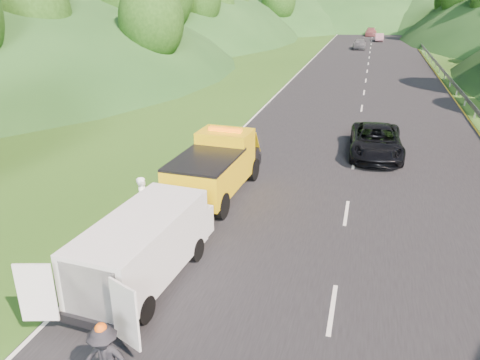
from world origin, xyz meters
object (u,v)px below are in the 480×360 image
(child, at_px, (189,256))
(passing_suv, at_px, (374,156))
(suitcase, at_px, (128,222))
(tow_truck, at_px, (216,166))
(white_van, at_px, (145,245))
(woman, at_px, (146,224))

(child, distance_m, passing_suv, 13.03)
(child, distance_m, suitcase, 2.92)
(tow_truck, xyz_separation_m, white_van, (0.04, -6.53, -0.06))
(tow_truck, xyz_separation_m, woman, (-1.63, -3.27, -1.24))
(suitcase, bearing_deg, passing_suv, 52.30)
(tow_truck, xyz_separation_m, passing_suv, (6.26, 6.81, -1.24))
(tow_truck, distance_m, child, 5.17)
(tow_truck, height_order, white_van, tow_truck)
(tow_truck, height_order, woman, tow_truck)
(white_van, distance_m, suitcase, 3.46)
(passing_suv, bearing_deg, suitcase, -129.76)
(suitcase, bearing_deg, child, -22.11)
(child, relative_size, passing_suv, 0.19)
(woman, bearing_deg, white_van, -165.58)
(tow_truck, height_order, suitcase, tow_truck)
(white_van, relative_size, child, 5.73)
(passing_suv, bearing_deg, child, -117.38)
(white_van, xyz_separation_m, passing_suv, (6.22, 13.34, -1.18))
(child, bearing_deg, suitcase, 166.50)
(tow_truck, distance_m, woman, 3.86)
(white_van, xyz_separation_m, child, (0.65, 1.56, -1.18))
(white_van, bearing_deg, suitcase, 131.62)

